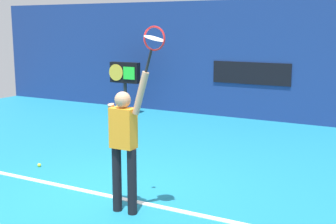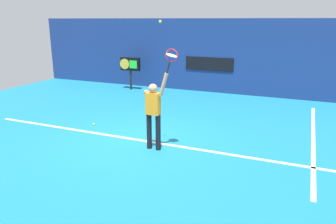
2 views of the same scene
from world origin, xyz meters
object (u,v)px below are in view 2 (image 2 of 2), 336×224
(tennis_ball, at_px, (160,22))
(scoreboard_clock, at_px, (130,65))
(tennis_racket, at_px, (171,57))
(tennis_player, at_px, (153,111))
(spare_ball, at_px, (94,124))

(tennis_ball, bearing_deg, scoreboard_clock, 125.35)
(scoreboard_clock, bearing_deg, tennis_racket, -53.08)
(tennis_player, distance_m, tennis_racket, 1.43)
(scoreboard_clock, xyz_separation_m, spare_ball, (1.62, -5.21, -1.11))
(tennis_player, relative_size, tennis_ball, 29.10)
(tennis_ball, height_order, spare_ball, tennis_ball)
(tennis_player, distance_m, spare_ball, 2.91)
(tennis_player, bearing_deg, tennis_ball, 20.01)
(tennis_player, height_order, tennis_racket, tennis_racket)
(tennis_racket, height_order, tennis_ball, tennis_ball)
(tennis_ball, height_order, scoreboard_clock, tennis_ball)
(tennis_player, bearing_deg, tennis_racket, -0.51)
(tennis_racket, height_order, spare_ball, tennis_racket)
(tennis_player, height_order, tennis_ball, tennis_ball)
(tennis_player, xyz_separation_m, spare_ball, (-2.56, 0.98, -0.98))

